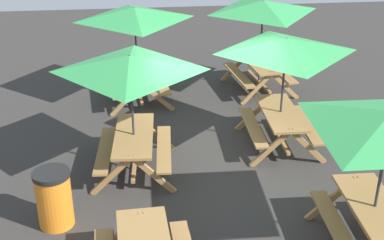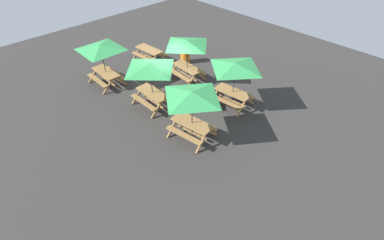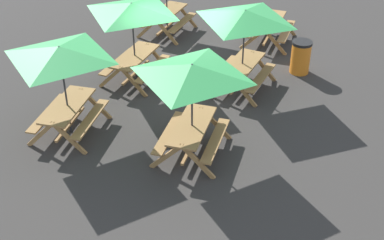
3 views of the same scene
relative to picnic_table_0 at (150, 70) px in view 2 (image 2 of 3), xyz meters
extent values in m
plane|color=#33302D|center=(0.34, -1.37, -1.99)|extent=(24.24, 24.24, 0.00)
cube|color=olive|center=(0.00, 0.00, -1.25)|extent=(1.80, 0.71, 0.05)
cube|color=olive|center=(0.00, -0.55, -1.54)|extent=(1.80, 0.27, 0.04)
cube|color=olive|center=(0.00, 0.55, -1.54)|extent=(1.80, 0.27, 0.04)
cube|color=olive|center=(-0.78, -0.36, -1.62)|extent=(0.06, 0.80, 0.81)
cube|color=olive|center=(-0.78, 0.37, -1.62)|extent=(0.06, 0.80, 0.81)
cube|color=olive|center=(0.78, -0.37, -1.62)|extent=(0.06, 0.80, 0.81)
cube|color=olive|center=(0.78, 0.36, -1.62)|extent=(0.06, 0.80, 0.81)
cube|color=olive|center=(0.00, 0.00, -1.77)|extent=(1.56, 0.08, 0.06)
cylinder|color=#2D2D33|center=(0.00, 0.00, -0.84)|extent=(0.04, 0.04, 2.30)
pyramid|color=green|center=(0.00, 0.00, 0.17)|extent=(2.01, 2.01, 0.28)
cube|color=olive|center=(-2.65, -2.84, -1.25)|extent=(1.87, 0.89, 0.05)
cube|color=olive|center=(-2.59, -3.39, -1.54)|extent=(1.82, 0.45, 0.04)
cube|color=olive|center=(-2.71, -2.29, -1.54)|extent=(1.82, 0.45, 0.04)
cube|color=olive|center=(-3.38, -3.29, -1.62)|extent=(0.15, 0.80, 0.81)
cube|color=olive|center=(-3.46, -2.56, -1.62)|extent=(0.15, 0.80, 0.81)
cube|color=olive|center=(-1.83, -3.12, -1.62)|extent=(0.15, 0.80, 0.81)
cube|color=olive|center=(-1.91, -2.39, -1.62)|extent=(0.15, 0.80, 0.81)
cube|color=olive|center=(-2.65, -2.84, -1.77)|extent=(1.56, 0.24, 0.06)
cylinder|color=#2D2D33|center=(-2.65, -2.84, -0.84)|extent=(0.04, 0.04, 2.30)
pyramid|color=green|center=(-2.65, -2.84, 0.17)|extent=(2.21, 2.21, 0.28)
cube|color=olive|center=(-2.99, 0.24, -1.25)|extent=(1.88, 0.96, 0.05)
cube|color=olive|center=(-2.91, -0.30, -1.54)|extent=(1.82, 0.52, 0.04)
cube|color=olive|center=(-3.07, 0.79, -1.54)|extent=(1.82, 0.52, 0.04)
cube|color=olive|center=(-3.70, -0.23, -1.62)|extent=(0.18, 0.80, 0.81)
cube|color=olive|center=(-3.81, 0.49, -1.62)|extent=(0.18, 0.80, 0.81)
cube|color=olive|center=(-2.16, 0.00, -1.62)|extent=(0.18, 0.80, 0.81)
cube|color=olive|center=(-2.27, 0.72, -1.62)|extent=(0.18, 0.80, 0.81)
cube|color=olive|center=(-2.99, 0.24, -1.77)|extent=(1.55, 0.30, 0.06)
cylinder|color=#2D2D33|center=(-2.99, 0.24, -0.84)|extent=(0.04, 0.04, 2.30)
pyramid|color=green|center=(-2.99, 0.24, 0.17)|extent=(2.27, 2.27, 0.28)
cube|color=olive|center=(3.34, 0.54, -1.25)|extent=(1.81, 0.73, 0.05)
cube|color=olive|center=(3.32, -0.01, -1.54)|extent=(1.80, 0.29, 0.04)
cube|color=olive|center=(3.35, 1.09, -1.54)|extent=(1.80, 0.29, 0.04)
cube|color=olive|center=(2.55, 0.19, -1.62)|extent=(0.08, 0.80, 0.81)
cube|color=olive|center=(2.56, 0.92, -1.62)|extent=(0.08, 0.80, 0.81)
cube|color=olive|center=(4.11, 0.16, -1.62)|extent=(0.08, 0.80, 0.81)
cube|color=olive|center=(4.12, 0.89, -1.62)|extent=(0.08, 0.80, 0.81)
cube|color=olive|center=(3.34, 0.54, -1.77)|extent=(1.56, 0.10, 0.06)
cylinder|color=#2D2D33|center=(3.34, 0.54, -0.84)|extent=(0.04, 0.04, 2.30)
pyramid|color=green|center=(3.34, 0.54, 0.17)|extent=(2.83, 2.83, 0.28)
cube|color=olive|center=(3.93, -2.83, -1.25)|extent=(1.83, 0.79, 0.05)
cube|color=olive|center=(3.95, -3.38, -1.54)|extent=(1.81, 0.35, 0.04)
cube|color=olive|center=(3.90, -2.28, -1.54)|extent=(1.81, 0.35, 0.04)
cube|color=olive|center=(3.17, -3.23, -1.62)|extent=(0.10, 0.80, 0.81)
cube|color=olive|center=(3.13, -2.50, -1.62)|extent=(0.10, 0.80, 0.81)
cube|color=olive|center=(4.72, -3.15, -1.62)|extent=(0.10, 0.80, 0.81)
cube|color=olive|center=(4.69, -2.42, -1.62)|extent=(0.10, 0.80, 0.81)
cube|color=olive|center=(3.93, -2.83, -1.77)|extent=(1.56, 0.15, 0.06)
cube|color=olive|center=(0.68, -2.95, -1.25)|extent=(1.84, 0.80, 0.05)
cube|color=olive|center=(0.65, -3.50, -1.54)|extent=(1.81, 0.37, 0.04)
cube|color=olive|center=(0.71, -2.40, -1.54)|extent=(1.81, 0.37, 0.04)
cube|color=olive|center=(-0.12, -3.27, -1.62)|extent=(0.11, 0.80, 0.81)
cube|color=olive|center=(-0.08, -2.54, -1.62)|extent=(0.11, 0.80, 0.81)
cube|color=olive|center=(1.44, -3.36, -1.62)|extent=(0.11, 0.80, 0.81)
cube|color=olive|center=(1.48, -2.63, -1.62)|extent=(0.11, 0.80, 0.81)
cube|color=olive|center=(0.68, -2.95, -1.77)|extent=(1.56, 0.16, 0.06)
cylinder|color=#2D2D33|center=(0.68, -2.95, -0.84)|extent=(0.04, 0.04, 2.30)
pyramid|color=green|center=(0.68, -2.95, 0.17)|extent=(2.11, 2.11, 0.28)
cylinder|color=orange|center=(2.23, -4.23, -1.54)|extent=(0.56, 0.56, 0.90)
cylinder|color=black|center=(2.23, -4.23, -1.05)|extent=(0.59, 0.59, 0.08)
camera|label=1|loc=(9.48, -2.81, 3.33)|focal=50.00mm
camera|label=2|loc=(-10.00, 7.04, 6.67)|focal=28.00mm
camera|label=3|loc=(-11.88, -6.67, 5.45)|focal=50.00mm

